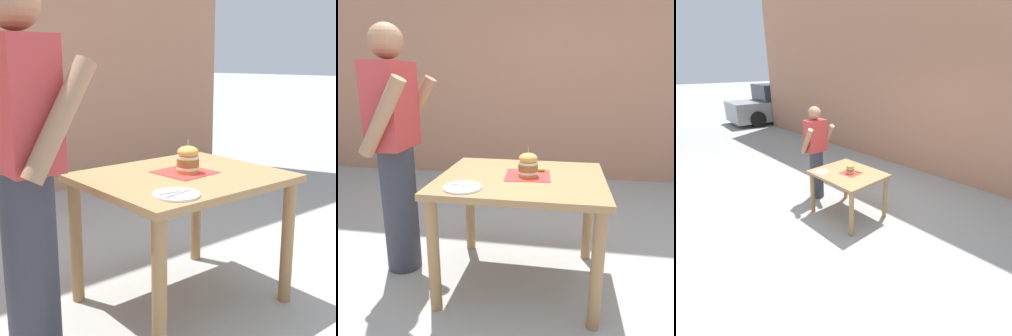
# 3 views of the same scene
# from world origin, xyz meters

# --- Properties ---
(ground_plane) EXTENTS (80.00, 80.00, 0.00)m
(ground_plane) POSITION_xyz_m (0.00, 0.00, 0.00)
(ground_plane) COLOR #9E9E99
(patio_table) EXTENTS (0.88, 1.04, 0.75)m
(patio_table) POSITION_xyz_m (0.00, 0.00, 0.63)
(patio_table) COLOR #9E7247
(patio_table) RESTS_ON ground
(serving_paper) EXTENTS (0.30, 0.30, 0.00)m
(serving_paper) POSITION_xyz_m (0.02, -0.04, 0.75)
(serving_paper) COLOR red
(serving_paper) RESTS_ON patio_table
(sandwich) EXTENTS (0.13, 0.13, 0.19)m
(sandwich) POSITION_xyz_m (0.00, -0.04, 0.83)
(sandwich) COLOR gold
(sandwich) RESTS_ON serving_paper
(pickle_spear) EXTENTS (0.04, 0.09, 0.02)m
(pickle_spear) POSITION_xyz_m (0.11, -0.09, 0.77)
(pickle_spear) COLOR #8EA83D
(pickle_spear) RESTS_ON serving_paper
(side_plate_with_forks) EXTENTS (0.22, 0.22, 0.02)m
(side_plate_with_forks) POSITION_xyz_m (-0.30, 0.30, 0.76)
(side_plate_with_forks) COLOR white
(side_plate_with_forks) RESTS_ON patio_table
(diner_across_table) EXTENTS (0.55, 0.35, 1.69)m
(diner_across_table) POSITION_xyz_m (0.03, 0.87, 0.88)
(diner_across_table) COLOR #33333D
(diner_across_table) RESTS_ON ground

